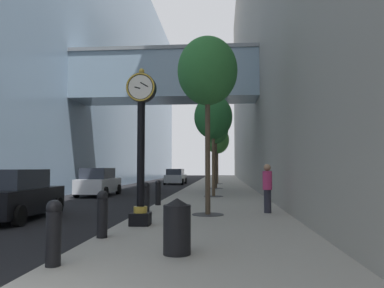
# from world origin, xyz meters

# --- Properties ---
(ground_plane) EXTENTS (110.00, 110.00, 0.00)m
(ground_plane) POSITION_xyz_m (0.00, 27.00, 0.00)
(ground_plane) COLOR black
(ground_plane) RESTS_ON ground
(sidewalk_right) EXTENTS (5.34, 80.00, 0.14)m
(sidewalk_right) POSITION_xyz_m (2.67, 30.00, 0.07)
(sidewalk_right) COLOR #9E998E
(sidewalk_right) RESTS_ON ground
(building_block_left) EXTENTS (21.59, 80.00, 25.42)m
(building_block_left) POSITION_xyz_m (-11.37, 29.94, 12.67)
(building_block_left) COLOR #758EA8
(building_block_left) RESTS_ON ground
(building_block_right) EXTENTS (9.00, 80.00, 29.29)m
(building_block_right) POSITION_xyz_m (9.84, 30.00, 14.65)
(building_block_right) COLOR gray
(building_block_right) RESTS_ON ground
(street_clock) EXTENTS (0.84, 0.55, 4.49)m
(street_clock) POSITION_xyz_m (0.70, 6.83, 2.60)
(street_clock) COLOR black
(street_clock) RESTS_ON sidewalk_right
(bollard_nearest) EXTENTS (0.26, 0.26, 1.09)m
(bollard_nearest) POSITION_xyz_m (0.22, 2.36, 0.71)
(bollard_nearest) COLOR black
(bollard_nearest) RESTS_ON sidewalk_right
(bollard_second) EXTENTS (0.26, 0.26, 1.09)m
(bollard_second) POSITION_xyz_m (0.22, 4.91, 0.71)
(bollard_second) COLOR black
(bollard_second) RESTS_ON sidewalk_right
(bollard_fourth) EXTENTS (0.26, 0.26, 1.09)m
(bollard_fourth) POSITION_xyz_m (0.22, 10.00, 0.71)
(bollard_fourth) COLOR black
(bollard_fourth) RESTS_ON sidewalk_right
(bollard_fifth) EXTENTS (0.26, 0.26, 1.09)m
(bollard_fifth) POSITION_xyz_m (0.22, 12.55, 0.71)
(bollard_fifth) COLOR black
(bollard_fifth) RESTS_ON sidewalk_right
(street_tree_near) EXTENTS (2.11, 2.11, 6.25)m
(street_tree_near) POSITION_xyz_m (2.51, 9.36, 5.13)
(street_tree_near) COLOR #333335
(street_tree_near) RESTS_ON sidewalk_right
(street_tree_mid_near) EXTENTS (2.17, 2.17, 5.75)m
(street_tree_mid_near) POSITION_xyz_m (2.51, 17.61, 4.61)
(street_tree_mid_near) COLOR #333335
(street_tree_mid_near) RESTS_ON sidewalk_right
(street_tree_mid_far) EXTENTS (1.99, 1.99, 5.78)m
(street_tree_mid_far) POSITION_xyz_m (2.51, 25.86, 4.73)
(street_tree_mid_far) COLOR #333335
(street_tree_mid_far) RESTS_ON sidewalk_right
(street_tree_far) EXTENTS (2.36, 2.36, 5.74)m
(street_tree_far) POSITION_xyz_m (2.51, 34.11, 4.49)
(street_tree_far) COLOR #333335
(street_tree_far) RESTS_ON sidewalk_right
(trash_bin) EXTENTS (0.53, 0.53, 1.05)m
(trash_bin) POSITION_xyz_m (2.16, 3.37, 0.68)
(trash_bin) COLOR black
(trash_bin) RESTS_ON sidewalk_right
(pedestrian_walking) EXTENTS (0.48, 0.48, 1.75)m
(pedestrian_walking) POSITION_xyz_m (4.63, 10.07, 1.07)
(pedestrian_walking) COLOR #23232D
(pedestrian_walking) RESTS_ON sidewalk_right
(car_black_near) EXTENTS (2.07, 4.30, 1.70)m
(car_black_near) POSITION_xyz_m (-4.01, 8.59, 0.82)
(car_black_near) COLOR black
(car_black_near) RESTS_ON ground
(car_silver_mid) EXTENTS (2.08, 4.30, 1.62)m
(car_silver_mid) POSITION_xyz_m (-1.94, 35.91, 0.79)
(car_silver_mid) COLOR #B7BABF
(car_silver_mid) RESTS_ON ground
(car_white_far) EXTENTS (2.02, 4.51, 1.74)m
(car_white_far) POSITION_xyz_m (-4.73, 19.44, 0.84)
(car_white_far) COLOR silver
(car_white_far) RESTS_ON ground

